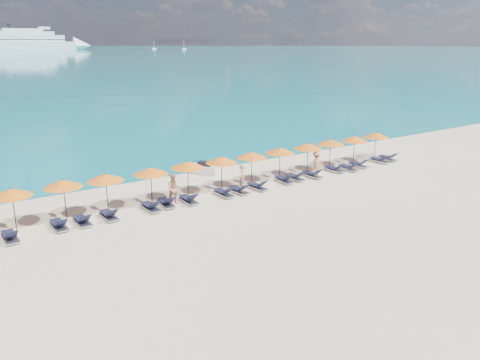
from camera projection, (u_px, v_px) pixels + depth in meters
ground at (269, 213)px, 26.48m from camera, size 1400.00×1400.00×0.00m
cruise_ship at (39, 42)px, 515.44m from camera, size 115.64×19.33×32.18m
sailboat_near at (154, 48)px, 570.48m from camera, size 5.38×1.79×9.86m
sailboat_far at (184, 49)px, 541.02m from camera, size 5.36×1.79×9.83m
jetski at (203, 168)px, 34.34m from camera, size 2.11×2.58×0.88m
beachgoer_a at (242, 177)px, 30.29m from camera, size 0.75×0.73×1.74m
beachgoer_b at (174, 189)px, 27.59m from camera, size 1.02×0.73×1.89m
beachgoer_c at (316, 163)px, 33.70m from camera, size 1.27×0.89×1.79m
umbrella_1 at (11, 192)px, 23.54m from camera, size 2.10×2.10×2.28m
umbrella_2 at (63, 184)px, 25.00m from camera, size 2.10×2.10×2.28m
umbrella_3 at (106, 177)px, 26.14m from camera, size 2.10×2.10×2.28m
umbrella_4 at (150, 171)px, 27.45m from camera, size 2.10×2.10×2.28m
umbrella_5 at (187, 165)px, 28.86m from camera, size 2.10×2.10×2.28m
umbrella_6 at (222, 160)px, 30.04m from camera, size 2.10×2.10×2.28m
umbrella_7 at (252, 155)px, 31.34m from camera, size 2.10×2.10×2.28m
umbrella_8 at (280, 150)px, 32.62m from camera, size 2.10×2.10×2.28m
umbrella_9 at (308, 146)px, 33.99m from camera, size 2.10×2.10×2.28m
umbrella_10 at (331, 142)px, 35.30m from camera, size 2.10×2.10×2.28m
umbrella_11 at (355, 139)px, 36.58m from camera, size 2.10×2.10×2.28m
umbrella_12 at (376, 135)px, 38.02m from camera, size 2.10×2.10×2.28m
lounger_2 at (10, 236)px, 22.71m from camera, size 0.69×1.72×0.66m
lounger_3 at (59, 225)px, 24.15m from camera, size 0.68×1.72×0.66m
lounger_4 at (82, 220)px, 24.73m from camera, size 0.69×1.72×0.66m
lounger_5 at (109, 215)px, 25.52m from camera, size 0.68×1.72×0.66m
lounger_6 at (151, 206)px, 26.80m from camera, size 0.72×1.73×0.66m
lounger_7 at (166, 202)px, 27.46m from camera, size 0.78×1.75×0.66m
lounger_8 at (189, 199)px, 28.02m from camera, size 0.64×1.71×0.66m
lounger_9 at (224, 193)px, 29.26m from camera, size 0.70×1.73×0.66m
lounger_10 at (239, 190)px, 29.81m from camera, size 0.78×1.75×0.66m
lounger_11 at (257, 186)px, 30.57m from camera, size 0.79×1.75×0.66m
lounger_12 at (284, 179)px, 32.06m from camera, size 0.76×1.75×0.66m
lounger_13 at (295, 177)px, 32.66m from camera, size 0.66×1.71×0.66m
lounger_14 at (312, 174)px, 33.28m from camera, size 0.63×1.70×0.66m
lounger_15 at (334, 169)px, 34.72m from camera, size 0.73×1.74×0.66m
lounger_16 at (349, 167)px, 35.08m from camera, size 0.63×1.70×0.66m
lounger_17 at (358, 164)px, 36.01m from camera, size 0.67×1.72×0.66m
lounger_18 at (380, 160)px, 37.32m from camera, size 0.71×1.73×0.66m
lounger_19 at (388, 158)px, 37.96m from camera, size 0.69×1.72×0.66m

